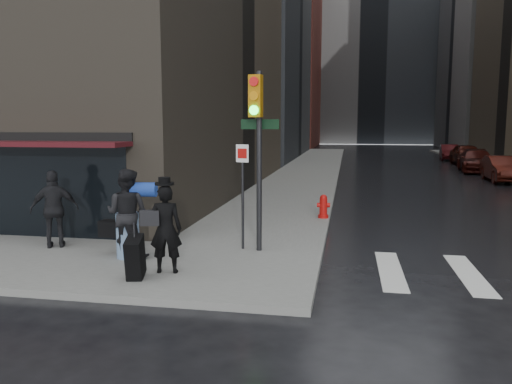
# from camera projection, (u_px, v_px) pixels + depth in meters

# --- Properties ---
(ground) EXTENTS (140.00, 140.00, 0.00)m
(ground) POSITION_uv_depth(u_px,v_px,m) (222.00, 275.00, 10.46)
(ground) COLOR black
(ground) RESTS_ON ground
(sidewalk_left) EXTENTS (4.00, 50.00, 0.15)m
(sidewalk_left) POSITION_uv_depth(u_px,v_px,m) (313.00, 166.00, 36.76)
(sidewalk_left) COLOR slate
(sidewalk_left) RESTS_ON ground
(sidewalk_right) EXTENTS (3.00, 50.00, 0.15)m
(sidewalk_right) POSITION_uv_depth(u_px,v_px,m) (509.00, 169.00, 34.33)
(sidewalk_right) COLOR slate
(sidewalk_right) RESTS_ON ground
(bldg_left_far) EXTENTS (22.00, 20.00, 26.00)m
(bldg_left_far) POSITION_uv_depth(u_px,v_px,m) (240.00, 55.00, 71.46)
(bldg_left_far) COLOR #57251D
(bldg_left_far) RESTS_ON ground
(bldg_distant) EXTENTS (40.00, 12.00, 32.00)m
(bldg_distant) POSITION_uv_depth(u_px,v_px,m) (372.00, 47.00, 83.23)
(bldg_distant) COLOR slate
(bldg_distant) RESTS_ON ground
(man_overcoat) EXTENTS (1.02, 1.18, 1.98)m
(man_overcoat) POSITION_uv_depth(u_px,v_px,m) (159.00, 233.00, 9.94)
(man_overcoat) COLOR black
(man_overcoat) RESTS_ON ground
(man_jeans) EXTENTS (1.43, 0.80, 2.01)m
(man_jeans) POSITION_uv_depth(u_px,v_px,m) (127.00, 213.00, 11.14)
(man_jeans) COLOR black
(man_jeans) RESTS_ON ground
(man_greycoat) EXTENTS (1.19, 0.92, 1.89)m
(man_greycoat) POSITION_uv_depth(u_px,v_px,m) (55.00, 209.00, 12.09)
(man_greycoat) COLOR black
(man_greycoat) RESTS_ON ground
(traffic_light) EXTENTS (1.03, 0.56, 4.19)m
(traffic_light) POSITION_uv_depth(u_px,v_px,m) (256.00, 137.00, 11.48)
(traffic_light) COLOR black
(traffic_light) RESTS_ON ground
(fire_hydrant) EXTENTS (0.43, 0.33, 0.76)m
(fire_hydrant) POSITION_uv_depth(u_px,v_px,m) (323.00, 207.00, 16.01)
(fire_hydrant) COLOR #AD0D0A
(fire_hydrant) RESTS_ON ground
(parked_car_2) EXTENTS (1.60, 4.32, 1.41)m
(parked_car_2) POSITION_uv_depth(u_px,v_px,m) (502.00, 169.00, 27.44)
(parked_car_2) COLOR #42130D
(parked_car_2) RESTS_ON ground
(parked_car_3) EXTENTS (2.53, 5.26, 1.48)m
(parked_car_3) POSITION_uv_depth(u_px,v_px,m) (476.00, 161.00, 33.06)
(parked_car_3) COLOR #3D100C
(parked_car_3) RESTS_ON ground
(parked_car_4) EXTENTS (1.95, 4.83, 1.64)m
(parked_car_4) POSITION_uv_depth(u_px,v_px,m) (467.00, 155.00, 38.56)
(parked_car_4) COLOR #45150D
(parked_car_4) RESTS_ON ground
(parked_car_5) EXTENTS (1.87, 4.27, 1.37)m
(parked_car_5) POSITION_uv_depth(u_px,v_px,m) (449.00, 152.00, 44.24)
(parked_car_5) COLOR #410D0F
(parked_car_5) RESTS_ON ground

